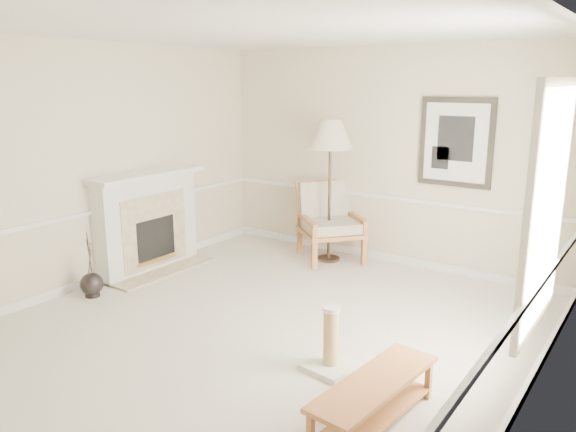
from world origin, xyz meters
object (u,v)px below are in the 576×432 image
(floor_vase, at_px, (92,285))
(scratching_post, at_px, (331,350))
(armchair, at_px, (329,218))
(floor_lamp, at_px, (330,138))
(bench, at_px, (375,395))

(floor_vase, height_order, scratching_post, floor_vase)
(armchair, distance_m, floor_lamp, 1.13)
(floor_lamp, distance_m, bench, 4.13)
(armchair, height_order, bench, armchair)
(armchair, distance_m, bench, 4.02)
(armchair, xyz_separation_m, bench, (2.34, -3.25, -0.34))
(bench, bearing_deg, armchair, 125.77)
(armchair, xyz_separation_m, floor_lamp, (0.08, -0.12, 1.12))
(floor_lamp, bearing_deg, floor_vase, -119.40)
(floor_vase, xyz_separation_m, floor_lamp, (1.55, 2.75, 1.56))
(floor_vase, distance_m, scratching_post, 3.14)
(floor_vase, xyz_separation_m, scratching_post, (3.14, 0.13, 0.04))
(scratching_post, bearing_deg, floor_vase, -177.63)
(bench, bearing_deg, floor_vase, 174.20)
(armchair, relative_size, floor_lamp, 0.60)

